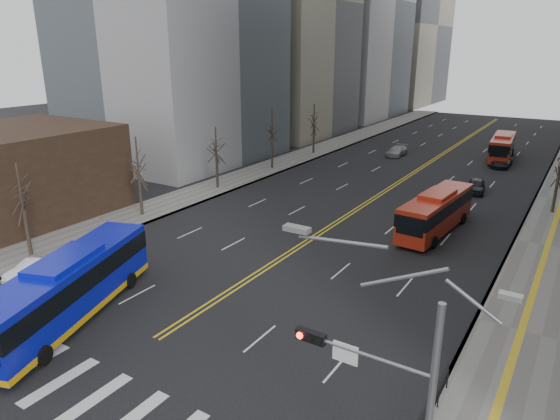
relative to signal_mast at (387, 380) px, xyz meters
name	(u,v)px	position (x,y,z in m)	size (l,w,h in m)	color
ground	(76,391)	(-13.77, -2.00, -4.86)	(220.00, 220.00, 0.00)	black
sidewalk_left	(285,162)	(-30.27, 43.00, -4.78)	(5.00, 130.00, 0.15)	slate
crosswalk	(76,390)	(-13.77, -2.00, -4.85)	(26.70, 4.00, 0.01)	silver
centerline	(429,163)	(-13.77, 53.00, -4.85)	(0.55, 100.00, 0.01)	gold
signal_mast	(387,380)	(0.00, 0.00, 0.00)	(5.37, 0.37, 9.39)	gray
pedestrian_railing	(428,415)	(0.53, 4.00, -4.03)	(0.06, 6.06, 1.02)	black
street_trees	(309,146)	(-20.94, 32.55, 0.02)	(35.20, 47.20, 7.60)	black
blue_bus	(68,287)	(-19.44, 2.00, -2.85)	(7.01, 13.41, 3.82)	#0C15B7
red_bus_near	(436,210)	(-5.74, 27.20, -2.90)	(3.46, 11.25, 3.52)	#AA2512
red_bus_far	(502,145)	(-5.99, 60.45, -2.89)	(3.50, 11.31, 3.53)	#AA2512
car_white	(33,269)	(-26.27, 4.00, -4.21)	(1.37, 3.92, 1.29)	white
car_dark_mid	(476,186)	(-5.41, 41.59, -4.12)	(1.74, 4.32, 1.47)	black
car_silver	(397,151)	(-19.05, 55.28, -4.16)	(1.96, 4.82, 1.40)	#99999E
car_dark_far	(502,162)	(-5.15, 55.73, -4.21)	(2.16, 4.68, 1.30)	black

